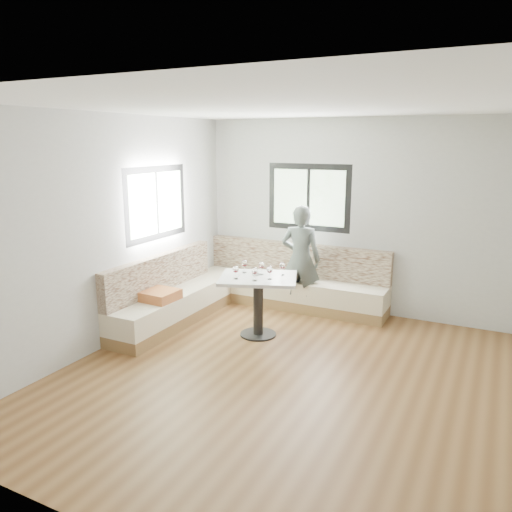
{
  "coord_description": "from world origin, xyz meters",
  "views": [
    {
      "loc": [
        1.74,
        -4.51,
        2.48
      ],
      "look_at": [
        -1.06,
        1.07,
        1.03
      ],
      "focal_mm": 35.0,
      "sensor_mm": 36.0,
      "label": 1
    }
  ],
  "objects": [
    {
      "name": "room",
      "position": [
        -0.08,
        0.08,
        1.41
      ],
      "size": [
        5.01,
        5.01,
        2.81
      ],
      "color": "brown",
      "rests_on": "ground"
    },
    {
      "name": "banquette",
      "position": [
        -1.59,
        1.62,
        0.33
      ],
      "size": [
        2.9,
        2.8,
        0.95
      ],
      "color": "brown",
      "rests_on": "ground"
    },
    {
      "name": "table",
      "position": [
        -0.98,
        0.97,
        0.59
      ],
      "size": [
        1.16,
        1.04,
        0.79
      ],
      "rotation": [
        0.0,
        0.0,
        0.37
      ],
      "color": "black",
      "rests_on": "ground"
    },
    {
      "name": "person",
      "position": [
        -0.85,
        2.08,
        0.79
      ],
      "size": [
        0.62,
        0.45,
        1.59
      ],
      "primitive_type": "imported",
      "rotation": [
        0.0,
        0.0,
        3.27
      ],
      "color": "#48504D",
      "rests_on": "ground"
    },
    {
      "name": "olive_ramekin",
      "position": [
        -1.05,
        1.02,
        0.81
      ],
      "size": [
        0.09,
        0.09,
        0.04
      ],
      "color": "white",
      "rests_on": "table"
    },
    {
      "name": "wine_glass_a",
      "position": [
        -1.18,
        0.74,
        0.91
      ],
      "size": [
        0.08,
        0.08,
        0.17
      ],
      "color": "white",
      "rests_on": "table"
    },
    {
      "name": "wine_glass_b",
      "position": [
        -0.94,
        0.78,
        0.91
      ],
      "size": [
        0.08,
        0.08,
        0.17
      ],
      "color": "white",
      "rests_on": "table"
    },
    {
      "name": "wine_glass_c",
      "position": [
        -0.8,
        0.92,
        0.91
      ],
      "size": [
        0.08,
        0.08,
        0.17
      ],
      "color": "white",
      "rests_on": "table"
    },
    {
      "name": "wine_glass_d",
      "position": [
        -0.99,
        1.08,
        0.91
      ],
      "size": [
        0.08,
        0.08,
        0.17
      ],
      "color": "white",
      "rests_on": "table"
    },
    {
      "name": "wine_glass_e",
      "position": [
        -0.74,
        1.18,
        0.91
      ],
      "size": [
        0.08,
        0.08,
        0.17
      ],
      "color": "white",
      "rests_on": "table"
    },
    {
      "name": "wine_glass_f",
      "position": [
        -1.23,
        1.06,
        0.91
      ],
      "size": [
        0.08,
        0.08,
        0.17
      ],
      "color": "white",
      "rests_on": "table"
    }
  ]
}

